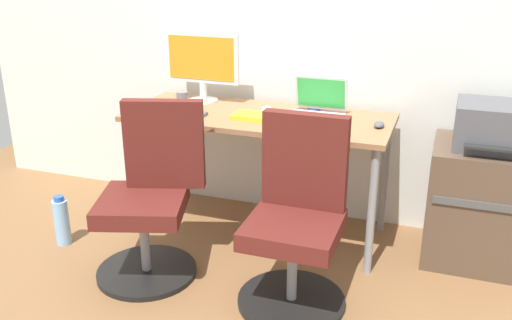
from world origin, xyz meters
TOP-DOWN VIEW (x-y plane):
  - ground_plane at (0.00, 0.00)m, footprint 5.28×5.28m
  - back_wall at (0.00, 0.39)m, footprint 4.40×0.04m
  - desk at (0.00, 0.00)m, footprint 1.54×0.62m
  - office_chair_left at (-0.39, -0.62)m, footprint 0.55×0.55m
  - office_chair_right at (0.41, -0.62)m, footprint 0.54×0.54m
  - side_cabinet at (1.27, 0.10)m, footprint 0.57×0.51m
  - printer at (1.27, 0.10)m, footprint 0.38×0.40m
  - water_bottle_on_floor at (-1.05, -0.54)m, footprint 0.09×0.09m
  - desktop_monitor at (-0.43, 0.17)m, footprint 0.48×0.18m
  - open_laptop at (0.33, 0.08)m, footprint 0.31×0.28m
  - keyboard_by_monitor at (-0.45, -0.16)m, footprint 0.34×0.12m
  - keyboard_by_laptop at (0.31, -0.23)m, footprint 0.34×0.12m
  - mouse_by_monitor at (0.02, 0.07)m, footprint 0.06×0.10m
  - mouse_by_laptop at (0.70, -0.01)m, footprint 0.06×0.10m
  - coffee_mug at (0.28, 0.22)m, footprint 0.08×0.08m
  - pen_cup at (-0.48, -0.03)m, footprint 0.07×0.07m
  - notebook at (-0.01, -0.08)m, footprint 0.21×0.15m

SIDE VIEW (x-z plane):
  - ground_plane at x=0.00m, z-range 0.00..0.00m
  - water_bottle_on_floor at x=-1.05m, z-range -0.01..0.30m
  - side_cabinet at x=1.27m, z-range 0.00..0.67m
  - office_chair_left at x=-0.39m, z-range -0.05..0.89m
  - office_chair_right at x=0.41m, z-range -0.05..0.89m
  - desk at x=0.00m, z-range 0.30..1.06m
  - keyboard_by_monitor at x=-0.45m, z-range 0.76..0.78m
  - keyboard_by_laptop at x=0.31m, z-range 0.76..0.78m
  - notebook at x=-0.01m, z-range 0.76..0.78m
  - mouse_by_monitor at x=0.02m, z-range 0.76..0.79m
  - mouse_by_laptop at x=0.70m, z-range 0.76..0.79m
  - printer at x=1.27m, z-range 0.67..0.91m
  - coffee_mug at x=0.28m, z-range 0.76..0.85m
  - pen_cup at x=-0.48m, z-range 0.76..0.86m
  - open_laptop at x=0.33m, z-range 0.70..0.92m
  - desktop_monitor at x=-0.43m, z-range 0.79..1.22m
  - back_wall at x=0.00m, z-range 0.00..2.60m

